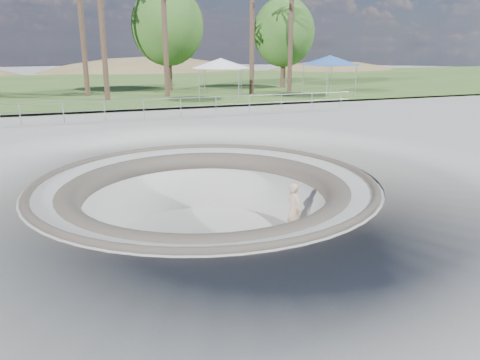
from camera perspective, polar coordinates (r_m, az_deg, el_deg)
The scene contains 11 objects.
ground at distance 14.13m, azimuth -4.27°, elevation -0.15°, with size 180.00×180.00×0.00m, color #B0AFAA.
skate_bowl at distance 14.75m, azimuth -4.12°, elevation -6.99°, with size 14.00×14.00×4.10m.
grass_strip at distance 47.36m, azimuth -15.66°, elevation 11.09°, with size 180.00×36.00×0.12m.
distant_hills at distance 71.48m, azimuth -13.71°, elevation 6.91°, with size 103.20×45.00×28.60m.
safety_railing at distance 25.54m, azimuth -11.66°, elevation 8.51°, with size 25.00×0.06×1.03m.
skateboard at distance 14.96m, azimuth 6.50°, elevation -6.75°, with size 0.75×0.28×0.08m.
skater at distance 14.64m, azimuth 6.61°, elevation -3.61°, with size 0.62×0.41×1.71m, color tan.
canopy_white at distance 32.68m, azimuth -2.36°, elevation 14.03°, with size 5.09×5.09×2.80m.
canopy_blue at distance 36.03m, azimuth 10.93°, elevation 14.15°, with size 5.71×5.71×2.94m.
bushy_tree_mid at distance 40.32m, azimuth -8.83°, elevation 18.05°, with size 5.83×5.30×8.42m.
bushy_tree_right at distance 42.31m, azimuth 5.38°, elevation 17.47°, with size 5.34×4.85×7.70m.
Camera 1 is at (-3.58, -13.08, 3.97)m, focal length 35.00 mm.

